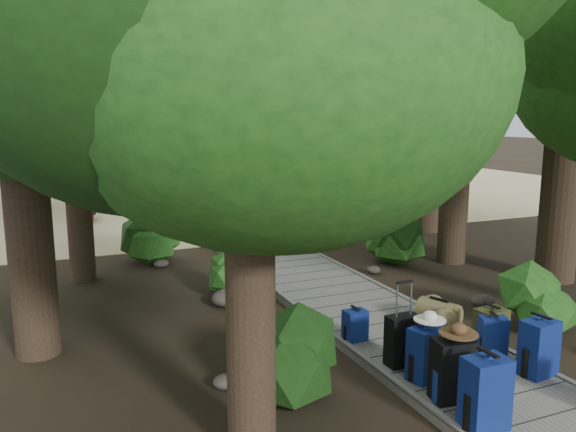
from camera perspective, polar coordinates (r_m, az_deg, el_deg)
name	(u,v)px	position (r m, az deg, el deg)	size (l,w,h in m)	color
ground	(339,301)	(10.17, 5.21, -8.58)	(120.00, 120.00, 0.00)	black
sand_beach	(165,191)	(25.09, -12.38, 2.54)	(40.00, 22.00, 0.02)	beige
boardwalk	(315,282)	(10.99, 2.73, -6.76)	(2.00, 12.00, 0.12)	slate
backpack_left_a	(486,390)	(6.26, 19.44, -16.29)	(0.45, 0.31, 0.84)	navy
backpack_left_b	(452,367)	(6.71, 16.34, -14.46)	(0.43, 0.30, 0.79)	black
backpack_left_c	(425,351)	(7.11, 13.76, -13.15)	(0.39, 0.28, 0.73)	navy
backpack_left_d	(355,323)	(8.13, 6.83, -10.79)	(0.32, 0.23, 0.49)	navy
backpack_right_b	(539,345)	(7.66, 24.15, -11.86)	(0.43, 0.30, 0.77)	navy
backpack_right_c	(493,334)	(8.04, 20.09, -11.23)	(0.34, 0.25, 0.59)	navy
backpack_right_d	(491,327)	(8.26, 19.91, -10.51)	(0.41, 0.29, 0.62)	#333915
duffel_right_khaki	(438,313)	(8.88, 15.04, -9.53)	(0.40, 0.60, 0.40)	brown
suitcase_on_boardwalk	(402,340)	(7.45, 11.55, -12.26)	(0.42, 0.23, 0.65)	black
lone_suitcase_on_sand	(219,210)	(17.65, -7.01, 0.65)	(0.42, 0.24, 0.66)	black
hat_brown	(459,328)	(6.53, 16.95, -10.85)	(0.43, 0.43, 0.13)	#51351E
hat_white	(430,315)	(7.03, 14.22, -9.73)	(0.39, 0.39, 0.13)	silver
kayak	(89,215)	(18.55, -19.59, 0.08)	(0.73, 3.33, 0.33)	#A70E11
sun_lounger	(269,198)	(19.99, -1.91, 1.79)	(0.63, 1.94, 0.63)	silver
tree_right_c	(462,54)	(12.89, 17.22, 15.48)	(5.26, 5.26, 9.10)	black
tree_right_d	(436,36)	(16.35, 14.80, 17.28)	(5.85, 5.85, 10.73)	black
tree_right_e	(362,90)	(17.35, 7.49, 12.62)	(4.46, 4.46, 8.03)	black
tree_right_f	(377,48)	(20.79, 9.00, 16.55)	(6.27, 6.27, 11.19)	black
tree_left_a	(248,100)	(5.08, -4.08, 11.65)	(4.08, 4.08, 6.80)	black
tree_left_b	(13,35)	(8.17, -26.17, 16.15)	(4.73, 4.73, 8.51)	black
tree_left_c	(72,101)	(11.64, -21.11, 10.80)	(4.05, 4.05, 7.04)	black
tree_back_a	(139,70)	(23.48, -14.86, 14.19)	(5.80, 5.80, 10.04)	black
tree_back_b	(196,73)	(25.98, -9.37, 14.15)	(5.71, 5.71, 10.20)	black
tree_back_c	(263,82)	(26.09, -2.51, 13.49)	(5.28, 5.28, 9.50)	black
tree_back_d	(18,91)	(23.35, -25.76, 11.40)	(4.98, 4.98, 8.29)	black
palm_right_a	(334,99)	(15.90, 4.67, 11.73)	(4.33, 4.33, 7.38)	#184513
palm_right_b	(318,85)	(21.34, 3.04, 13.11)	(4.49, 4.49, 8.68)	#184513
palm_right_c	(238,108)	(21.63, -5.07, 10.90)	(4.44, 4.44, 7.07)	#184513
palm_left_a	(61,116)	(15.15, -22.10, 9.40)	(4.08, 4.08, 6.48)	#184513
rock_left_b	(225,382)	(7.13, -6.37, -16.37)	(0.31, 0.28, 0.17)	#4C473F
rock_left_c	(227,298)	(9.87, -6.20, -8.26)	(0.54, 0.49, 0.30)	#4C473F
rock_left_d	(161,263)	(12.53, -12.78, -4.73)	(0.32, 0.29, 0.18)	#4C473F
rock_right_b	(483,301)	(10.32, 19.20, -8.17)	(0.41, 0.37, 0.23)	#4C473F
rock_right_c	(373,270)	(11.90, 8.68, -5.43)	(0.29, 0.26, 0.16)	#4C473F
rock_right_d	(355,232)	(15.21, 6.82, -1.59)	(0.63, 0.56, 0.34)	#4C473F
shrub_left_a	(299,353)	(6.84, 1.15, -13.77)	(1.09, 1.09, 0.98)	#1A4615
shrub_left_b	(233,276)	(10.32, -5.66, -6.06)	(0.85, 0.85, 0.77)	#1A4615
shrub_left_c	(153,236)	(13.00, -13.52, -2.00)	(1.29, 1.29, 1.16)	#1A4615
shrub_right_a	(542,300)	(9.49, 24.36, -7.79)	(1.07, 1.07, 0.97)	#1A4615
shrub_right_b	(391,236)	(12.65, 10.39, -2.03)	(1.38, 1.38, 1.24)	#1A4615
shrub_right_c	(323,220)	(15.80, 3.53, -0.40)	(0.80, 0.80, 0.72)	#1A4615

